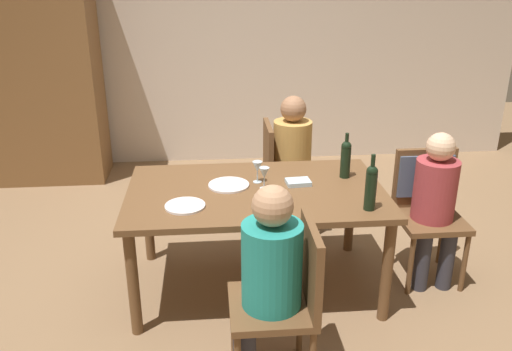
{
  "coord_description": "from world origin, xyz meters",
  "views": [
    {
      "loc": [
        -0.29,
        -3.21,
        2.12
      ],
      "look_at": [
        0.0,
        0.0,
        0.84
      ],
      "focal_mm": 37.32,
      "sensor_mm": 36.0,
      "label": 1
    }
  ],
  "objects_px": {
    "chair_right_end": "(426,196)",
    "person_woman_host": "(267,274)",
    "wine_bottle_tall_green": "(346,158)",
    "wine_glass_near_left": "(264,174)",
    "chair_near": "(288,294)",
    "person_man_bearded": "(295,154)",
    "wine_glass_centre": "(257,168)",
    "person_man_guest": "(436,199)",
    "chair_far_right": "(281,169)",
    "dining_table": "(256,201)",
    "dinner_plate_host": "(185,206)",
    "wine_bottle_dark_red": "(371,186)",
    "armoire_cabinet": "(42,75)",
    "dinner_plate_guest_left": "(229,185)"
  },
  "relations": [
    {
      "from": "dining_table",
      "to": "person_man_guest",
      "type": "bearing_deg",
      "value": -1.19
    },
    {
      "from": "person_woman_host",
      "to": "wine_bottle_dark_red",
      "type": "bearing_deg",
      "value": -51.85
    },
    {
      "from": "chair_near",
      "to": "chair_far_right",
      "type": "relative_size",
      "value": 1.0
    },
    {
      "from": "wine_bottle_dark_red",
      "to": "dinner_plate_host",
      "type": "height_order",
      "value": "wine_bottle_dark_red"
    },
    {
      "from": "wine_glass_centre",
      "to": "dinner_plate_host",
      "type": "xyz_separation_m",
      "value": [
        -0.48,
        -0.36,
        -0.1
      ]
    },
    {
      "from": "dinner_plate_host",
      "to": "chair_near",
      "type": "bearing_deg",
      "value": -50.86
    },
    {
      "from": "chair_right_end",
      "to": "person_woman_host",
      "type": "height_order",
      "value": "person_woman_host"
    },
    {
      "from": "person_man_bearded",
      "to": "wine_glass_centre",
      "type": "height_order",
      "value": "person_man_bearded"
    },
    {
      "from": "wine_bottle_tall_green",
      "to": "person_man_guest",
      "type": "bearing_deg",
      "value": -17.99
    },
    {
      "from": "chair_near",
      "to": "person_man_guest",
      "type": "xyz_separation_m",
      "value": [
        1.14,
        0.87,
        0.1
      ]
    },
    {
      "from": "armoire_cabinet",
      "to": "chair_right_end",
      "type": "relative_size",
      "value": 2.37
    },
    {
      "from": "person_woman_host",
      "to": "dinner_plate_host",
      "type": "relative_size",
      "value": 4.61
    },
    {
      "from": "chair_far_right",
      "to": "person_man_bearded",
      "type": "bearing_deg",
      "value": 90.0
    },
    {
      "from": "chair_far_right",
      "to": "armoire_cabinet",
      "type": "bearing_deg",
      "value": -121.44
    },
    {
      "from": "chair_right_end",
      "to": "wine_bottle_tall_green",
      "type": "relative_size",
      "value": 2.88
    },
    {
      "from": "dinner_plate_guest_left",
      "to": "chair_far_right",
      "type": "bearing_deg",
      "value": 60.14
    },
    {
      "from": "armoire_cabinet",
      "to": "person_man_guest",
      "type": "height_order",
      "value": "armoire_cabinet"
    },
    {
      "from": "armoire_cabinet",
      "to": "person_man_bearded",
      "type": "distance_m",
      "value": 2.76
    },
    {
      "from": "wine_bottle_dark_red",
      "to": "wine_bottle_tall_green",
      "type": "bearing_deg",
      "value": 92.22
    },
    {
      "from": "dining_table",
      "to": "chair_near",
      "type": "xyz_separation_m",
      "value": [
        0.09,
        -0.9,
        -0.13
      ]
    },
    {
      "from": "wine_bottle_tall_green",
      "to": "wine_bottle_dark_red",
      "type": "distance_m",
      "value": 0.53
    },
    {
      "from": "chair_far_right",
      "to": "person_man_bearded",
      "type": "distance_m",
      "value": 0.17
    },
    {
      "from": "armoire_cabinet",
      "to": "chair_right_end",
      "type": "height_order",
      "value": "armoire_cabinet"
    },
    {
      "from": "person_man_bearded",
      "to": "wine_bottle_tall_green",
      "type": "relative_size",
      "value": 3.6
    },
    {
      "from": "chair_near",
      "to": "dinner_plate_host",
      "type": "bearing_deg",
      "value": 39.14
    },
    {
      "from": "person_man_bearded",
      "to": "wine_glass_near_left",
      "type": "relative_size",
      "value": 7.73
    },
    {
      "from": "armoire_cabinet",
      "to": "dining_table",
      "type": "height_order",
      "value": "armoire_cabinet"
    },
    {
      "from": "wine_bottle_dark_red",
      "to": "wine_glass_near_left",
      "type": "relative_size",
      "value": 2.36
    },
    {
      "from": "dining_table",
      "to": "person_woman_host",
      "type": "bearing_deg",
      "value": -91.65
    },
    {
      "from": "wine_bottle_tall_green",
      "to": "wine_glass_near_left",
      "type": "relative_size",
      "value": 2.15
    },
    {
      "from": "dining_table",
      "to": "wine_bottle_dark_red",
      "type": "relative_size",
      "value": 4.82
    },
    {
      "from": "chair_right_end",
      "to": "wine_glass_near_left",
      "type": "relative_size",
      "value": 6.17
    },
    {
      "from": "chair_far_right",
      "to": "person_woman_host",
      "type": "xyz_separation_m",
      "value": [
        -0.32,
        -1.79,
        0.13
      ]
    },
    {
      "from": "wine_bottle_tall_green",
      "to": "dinner_plate_guest_left",
      "type": "xyz_separation_m",
      "value": [
        -0.81,
        -0.09,
        -0.14
      ]
    },
    {
      "from": "chair_near",
      "to": "dinner_plate_guest_left",
      "type": "xyz_separation_m",
      "value": [
        -0.26,
        0.97,
        0.21
      ]
    },
    {
      "from": "chair_right_end",
      "to": "person_man_guest",
      "type": "bearing_deg",
      "value": 90.0
    },
    {
      "from": "dinner_plate_guest_left",
      "to": "person_woman_host",
      "type": "bearing_deg",
      "value": -81.22
    },
    {
      "from": "person_woman_host",
      "to": "wine_glass_centre",
      "type": "bearing_deg",
      "value": -2.62
    },
    {
      "from": "chair_near",
      "to": "wine_glass_near_left",
      "type": "distance_m",
      "value": 0.96
    },
    {
      "from": "chair_near",
      "to": "person_man_guest",
      "type": "relative_size",
      "value": 0.84
    },
    {
      "from": "dinner_plate_host",
      "to": "chair_far_right",
      "type": "bearing_deg",
      "value": 56.31
    },
    {
      "from": "person_man_bearded",
      "to": "wine_bottle_tall_green",
      "type": "xyz_separation_m",
      "value": [
        0.23,
        -0.73,
        0.22
      ]
    },
    {
      "from": "person_woman_host",
      "to": "wine_glass_near_left",
      "type": "distance_m",
      "value": 0.93
    },
    {
      "from": "person_man_bearded",
      "to": "dinner_plate_guest_left",
      "type": "height_order",
      "value": "person_man_bearded"
    },
    {
      "from": "dinner_plate_guest_left",
      "to": "chair_right_end",
      "type": "bearing_deg",
      "value": 1.88
    },
    {
      "from": "dining_table",
      "to": "person_woman_host",
      "type": "distance_m",
      "value": 0.9
    },
    {
      "from": "wine_glass_near_left",
      "to": "chair_right_end",
      "type": "bearing_deg",
      "value": 5.5
    },
    {
      "from": "person_man_bearded",
      "to": "wine_glass_near_left",
      "type": "height_order",
      "value": "person_man_bearded"
    },
    {
      "from": "wine_bottle_tall_green",
      "to": "wine_glass_near_left",
      "type": "height_order",
      "value": "wine_bottle_tall_green"
    },
    {
      "from": "chair_far_right",
      "to": "dinner_plate_guest_left",
      "type": "relative_size",
      "value": 3.36
    }
  ]
}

